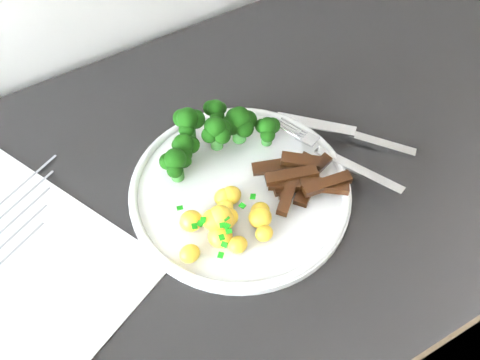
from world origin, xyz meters
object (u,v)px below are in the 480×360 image
object	(u,v)px
counter	(199,343)
fork	(341,159)
potatoes	(225,220)
knife	(363,139)
plate	(240,191)
recipe_paper	(2,264)
beef_strips	(301,179)
broccoli	(214,131)

from	to	relation	value
counter	fork	size ratio (longest dim) A/B	13.11
potatoes	knife	xyz separation A→B (m)	(0.22, 0.03, -0.02)
plate	knife	size ratio (longest dim) A/B	1.80
potatoes	plate	bearing A→B (deg)	41.99
plate	knife	world-z (taller)	knife
counter	potatoes	xyz separation A→B (m)	(0.04, -0.05, 0.46)
fork	plate	bearing A→B (deg)	167.47
recipe_paper	beef_strips	xyz separation A→B (m)	(0.35, -0.09, 0.02)
beef_strips	knife	bearing A→B (deg)	10.05
fork	knife	world-z (taller)	fork
counter	potatoes	world-z (taller)	potatoes
plate	fork	distance (m)	0.13
broccoli	knife	distance (m)	0.20
broccoli	potatoes	size ratio (longest dim) A/B	1.33
beef_strips	fork	xyz separation A→B (m)	(0.06, 0.00, -0.00)
knife	recipe_paper	bearing A→B (deg)	171.93
plate	beef_strips	size ratio (longest dim) A/B	2.57
potatoes	counter	bearing A→B (deg)	125.75
beef_strips	fork	size ratio (longest dim) A/B	0.60
recipe_paper	potatoes	xyz separation A→B (m)	(0.24, -0.09, 0.02)
broccoli	recipe_paper	bearing A→B (deg)	-176.48
plate	potatoes	world-z (taller)	potatoes
plate	potatoes	bearing A→B (deg)	-138.01
counter	broccoli	size ratio (longest dim) A/B	14.40
plate	fork	world-z (taller)	fork
counter	beef_strips	distance (m)	0.49
counter	beef_strips	world-z (taller)	beef_strips
potatoes	beef_strips	size ratio (longest dim) A/B	1.15
recipe_paper	broccoli	bearing A→B (deg)	3.52
broccoli	beef_strips	xyz separation A→B (m)	(0.06, -0.10, -0.02)
recipe_paper	knife	size ratio (longest dim) A/B	2.53
beef_strips	counter	bearing A→B (deg)	162.80
recipe_paper	beef_strips	bearing A→B (deg)	-13.71
broccoli	beef_strips	distance (m)	0.12
counter	beef_strips	size ratio (longest dim) A/B	21.98
broccoli	knife	xyz separation A→B (m)	(0.18, -0.08, -0.04)
broccoli	fork	bearing A→B (deg)	-38.83
counter	knife	xyz separation A→B (m)	(0.26, -0.03, 0.45)
plate	knife	xyz separation A→B (m)	(0.18, -0.01, 0.00)
knife	potatoes	bearing A→B (deg)	-173.24
recipe_paper	fork	distance (m)	0.42
plate	beef_strips	distance (m)	0.08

